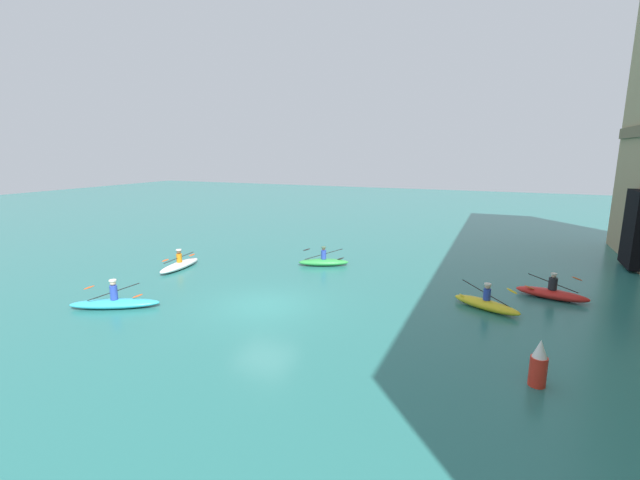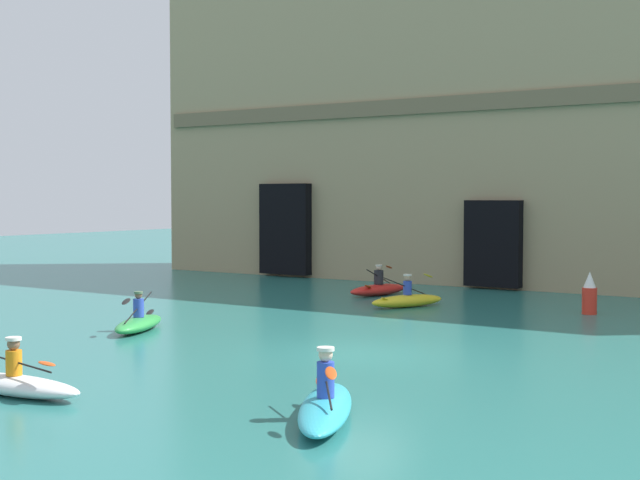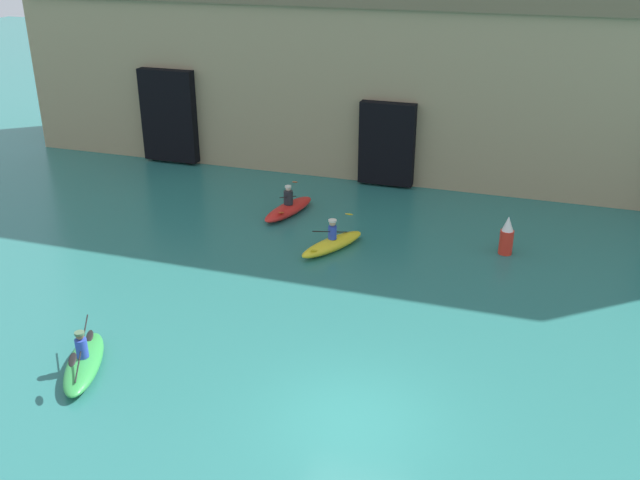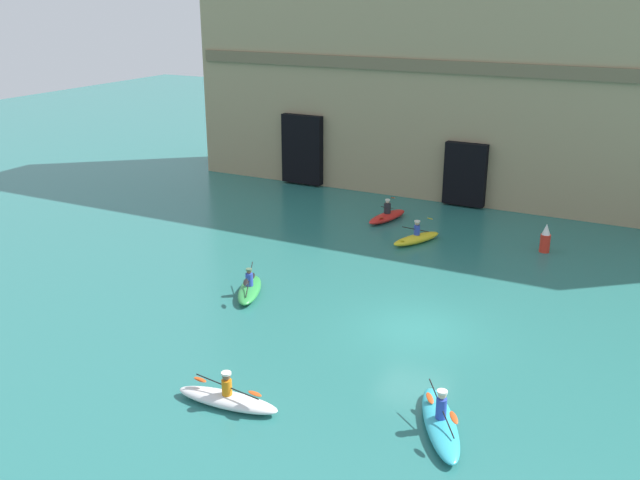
{
  "view_description": "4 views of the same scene",
  "coord_description": "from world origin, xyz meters",
  "px_view_note": "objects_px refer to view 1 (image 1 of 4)",
  "views": [
    {
      "loc": [
        14.66,
        8.91,
        6.31
      ],
      "look_at": [
        -2.35,
        1.56,
        2.47
      ],
      "focal_mm": 24.0,
      "sensor_mm": 36.0,
      "label": 1
    },
    {
      "loc": [
        10.64,
        -17.73,
        3.69
      ],
      "look_at": [
        -4.02,
        4.58,
        2.39
      ],
      "focal_mm": 50.0,
      "sensor_mm": 36.0,
      "label": 2
    },
    {
      "loc": [
        3.38,
        -12.45,
        10.17
      ],
      "look_at": [
        -2.37,
        4.9,
        2.03
      ],
      "focal_mm": 40.0,
      "sensor_mm": 36.0,
      "label": 3
    },
    {
      "loc": [
        7.45,
        -21.7,
        11.29
      ],
      "look_at": [
        -4.61,
        1.5,
        2.12
      ],
      "focal_mm": 40.0,
      "sensor_mm": 36.0,
      "label": 4
    }
  ],
  "objects_px": {
    "kayak_green": "(324,262)",
    "marker_buoy": "(539,364)",
    "kayak_cyan": "(115,303)",
    "kayak_white": "(180,265)",
    "kayak_yellow": "(486,304)",
    "kayak_red": "(552,293)"
  },
  "relations": [
    {
      "from": "kayak_cyan",
      "to": "kayak_white",
      "type": "height_order",
      "value": "kayak_cyan"
    },
    {
      "from": "kayak_green",
      "to": "kayak_yellow",
      "type": "bearing_deg",
      "value": 133.07
    },
    {
      "from": "kayak_yellow",
      "to": "kayak_cyan",
      "type": "bearing_deg",
      "value": 48.85
    },
    {
      "from": "kayak_yellow",
      "to": "marker_buoy",
      "type": "height_order",
      "value": "marker_buoy"
    },
    {
      "from": "kayak_cyan",
      "to": "kayak_white",
      "type": "relative_size",
      "value": 1.1
    },
    {
      "from": "kayak_red",
      "to": "marker_buoy",
      "type": "relative_size",
      "value": 2.24
    },
    {
      "from": "kayak_cyan",
      "to": "kayak_white",
      "type": "bearing_deg",
      "value": 78.34
    },
    {
      "from": "kayak_white",
      "to": "marker_buoy",
      "type": "distance_m",
      "value": 18.18
    },
    {
      "from": "kayak_green",
      "to": "kayak_cyan",
      "type": "xyz_separation_m",
      "value": [
        9.56,
        -5.3,
        -0.01
      ]
    },
    {
      "from": "kayak_cyan",
      "to": "marker_buoy",
      "type": "distance_m",
      "value": 15.61
    },
    {
      "from": "kayak_cyan",
      "to": "kayak_white",
      "type": "xyz_separation_m",
      "value": [
        -5.8,
        -1.7,
        0.0
      ]
    },
    {
      "from": "kayak_yellow",
      "to": "kayak_white",
      "type": "bearing_deg",
      "value": 26.43
    },
    {
      "from": "kayak_green",
      "to": "kayak_white",
      "type": "xyz_separation_m",
      "value": [
        3.76,
        -7.0,
        -0.0
      ]
    },
    {
      "from": "kayak_green",
      "to": "kayak_red",
      "type": "height_order",
      "value": "kayak_red"
    },
    {
      "from": "kayak_red",
      "to": "kayak_white",
      "type": "height_order",
      "value": "kayak_red"
    },
    {
      "from": "kayak_white",
      "to": "kayak_yellow",
      "type": "xyz_separation_m",
      "value": [
        -0.05,
        15.75,
        0.02
      ]
    },
    {
      "from": "kayak_white",
      "to": "kayak_yellow",
      "type": "relative_size",
      "value": 1.15
    },
    {
      "from": "kayak_yellow",
      "to": "marker_buoy",
      "type": "relative_size",
      "value": 2.11
    },
    {
      "from": "kayak_green",
      "to": "marker_buoy",
      "type": "relative_size",
      "value": 2.16
    },
    {
      "from": "kayak_white",
      "to": "marker_buoy",
      "type": "bearing_deg",
      "value": -112.81
    },
    {
      "from": "kayak_cyan",
      "to": "kayak_red",
      "type": "relative_size",
      "value": 1.18
    },
    {
      "from": "kayak_cyan",
      "to": "kayak_red",
      "type": "distance_m",
      "value": 18.63
    }
  ]
}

